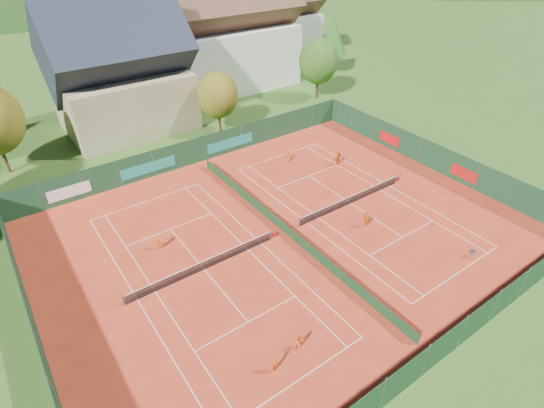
{
  "coord_description": "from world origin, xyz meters",
  "views": [
    {
      "loc": [
        -17.94,
        -23.2,
        23.29
      ],
      "look_at": [
        0.0,
        2.0,
        2.0
      ],
      "focal_mm": 28.0,
      "sensor_mm": 36.0,
      "label": 1
    }
  ],
  "objects_px": {
    "player_right_far_a": "(289,156)",
    "player_right_far_b": "(338,158)",
    "hotel_block_a": "(228,39)",
    "player_left_near": "(274,365)",
    "hotel_block_b": "(272,23)",
    "chalet": "(121,77)",
    "player_right_near": "(366,219)",
    "ball_hopper": "(472,252)",
    "player_left_far": "(158,243)",
    "player_left_mid": "(300,343)"
  },
  "relations": [
    {
      "from": "hotel_block_b",
      "to": "player_left_mid",
      "type": "distance_m",
      "value": 65.58
    },
    {
      "from": "ball_hopper",
      "to": "player_left_mid",
      "type": "relative_size",
      "value": 0.62
    },
    {
      "from": "chalet",
      "to": "hotel_block_b",
      "type": "bearing_deg",
      "value": 22.99
    },
    {
      "from": "ball_hopper",
      "to": "player_right_near",
      "type": "xyz_separation_m",
      "value": [
        -4.05,
        7.97,
        0.24
      ]
    },
    {
      "from": "player_left_far",
      "to": "hotel_block_b",
      "type": "bearing_deg",
      "value": -116.31
    },
    {
      "from": "hotel_block_a",
      "to": "player_left_far",
      "type": "height_order",
      "value": "hotel_block_a"
    },
    {
      "from": "player_right_far_a",
      "to": "player_right_far_b",
      "type": "distance_m",
      "value": 5.51
    },
    {
      "from": "player_right_far_a",
      "to": "hotel_block_b",
      "type": "bearing_deg",
      "value": -148.63
    },
    {
      "from": "player_right_far_b",
      "to": "chalet",
      "type": "bearing_deg",
      "value": -68.58
    },
    {
      "from": "player_right_far_a",
      "to": "player_right_far_b",
      "type": "height_order",
      "value": "player_right_far_b"
    },
    {
      "from": "hotel_block_b",
      "to": "player_left_far",
      "type": "xyz_separation_m",
      "value": [
        -39.93,
        -39.57,
        -5.92
      ]
    },
    {
      "from": "ball_hopper",
      "to": "player_left_far",
      "type": "bearing_deg",
      "value": 142.35
    },
    {
      "from": "chalet",
      "to": "hotel_block_b",
      "type": "xyz_separation_m",
      "value": [
        33.0,
        14.0,
        -0.01
      ]
    },
    {
      "from": "hotel_block_b",
      "to": "player_right_far_a",
      "type": "bearing_deg",
      "value": -122.88
    },
    {
      "from": "chalet",
      "to": "player_left_far",
      "type": "relative_size",
      "value": 11.56
    },
    {
      "from": "ball_hopper",
      "to": "player_right_far_b",
      "type": "distance_m",
      "value": 17.98
    },
    {
      "from": "player_right_near",
      "to": "player_right_far_a",
      "type": "bearing_deg",
      "value": 21.65
    },
    {
      "from": "player_right_far_a",
      "to": "chalet",
      "type": "bearing_deg",
      "value": -85.96
    },
    {
      "from": "player_left_mid",
      "to": "player_right_far_b",
      "type": "xyz_separation_m",
      "value": [
        18.71,
        16.72,
        0.12
      ]
    },
    {
      "from": "hotel_block_b",
      "to": "player_left_far",
      "type": "relative_size",
      "value": 12.33
    },
    {
      "from": "hotel_block_b",
      "to": "player_right_far_b",
      "type": "height_order",
      "value": "hotel_block_b"
    },
    {
      "from": "hotel_block_b",
      "to": "player_right_near",
      "type": "distance_m",
      "value": 53.22
    },
    {
      "from": "player_left_far",
      "to": "player_right_far_a",
      "type": "xyz_separation_m",
      "value": [
        18.18,
        5.92,
        -0.09
      ]
    },
    {
      "from": "ball_hopper",
      "to": "player_left_mid",
      "type": "distance_m",
      "value": 17.03
    },
    {
      "from": "ball_hopper",
      "to": "player_left_mid",
      "type": "bearing_deg",
      "value": 176.06
    },
    {
      "from": "hotel_block_a",
      "to": "player_left_near",
      "type": "height_order",
      "value": "hotel_block_a"
    },
    {
      "from": "chalet",
      "to": "player_left_far",
      "type": "distance_m",
      "value": 27.15
    },
    {
      "from": "ball_hopper",
      "to": "player_right_far_a",
      "type": "bearing_deg",
      "value": 95.96
    },
    {
      "from": "ball_hopper",
      "to": "player_left_mid",
      "type": "height_order",
      "value": "player_left_mid"
    },
    {
      "from": "hotel_block_a",
      "to": "hotel_block_b",
      "type": "relative_size",
      "value": 1.25
    },
    {
      "from": "chalet",
      "to": "hotel_block_b",
      "type": "relative_size",
      "value": 0.94
    },
    {
      "from": "player_right_far_b",
      "to": "player_right_far_a",
      "type": "bearing_deg",
      "value": -55.21
    },
    {
      "from": "chalet",
      "to": "player_left_near",
      "type": "xyz_separation_m",
      "value": [
        -5.77,
        -40.54,
        -5.97
      ]
    },
    {
      "from": "hotel_block_a",
      "to": "player_right_near",
      "type": "bearing_deg",
      "value": -103.62
    },
    {
      "from": "player_left_mid",
      "to": "player_right_near",
      "type": "xyz_separation_m",
      "value": [
        12.94,
        6.8,
        0.14
      ]
    },
    {
      "from": "player_right_near",
      "to": "player_right_far_a",
      "type": "distance_m",
      "value": 13.84
    },
    {
      "from": "hotel_block_a",
      "to": "player_left_mid",
      "type": "bearing_deg",
      "value": -115.96
    },
    {
      "from": "ball_hopper",
      "to": "player_right_far_b",
      "type": "xyz_separation_m",
      "value": [
        1.72,
        17.89,
        0.22
      ]
    },
    {
      "from": "player_left_near",
      "to": "ball_hopper",
      "type": "bearing_deg",
      "value": -24.72
    },
    {
      "from": "hotel_block_a",
      "to": "hotel_block_b",
      "type": "distance_m",
      "value": 16.14
    },
    {
      "from": "ball_hopper",
      "to": "player_right_far_b",
      "type": "height_order",
      "value": "player_right_far_b"
    },
    {
      "from": "hotel_block_a",
      "to": "player_left_mid",
      "type": "xyz_separation_m",
      "value": [
        -22.48,
        -46.17,
        -6.73
      ]
    },
    {
      "from": "player_left_mid",
      "to": "hotel_block_b",
      "type": "bearing_deg",
      "value": 63.2
    },
    {
      "from": "hotel_block_b",
      "to": "player_right_near",
      "type": "relative_size",
      "value": 10.93
    },
    {
      "from": "player_left_near",
      "to": "player_right_far_b",
      "type": "relative_size",
      "value": 0.84
    },
    {
      "from": "player_left_near",
      "to": "player_right_far_b",
      "type": "distance_m",
      "value": 27.08
    },
    {
      "from": "player_left_near",
      "to": "player_left_mid",
      "type": "distance_m",
      "value": 2.32
    },
    {
      "from": "chalet",
      "to": "hotel_block_a",
      "type": "height_order",
      "value": "hotel_block_a"
    },
    {
      "from": "hotel_block_a",
      "to": "player_right_near",
      "type": "xyz_separation_m",
      "value": [
        -9.54,
        -39.37,
        -6.59
      ]
    },
    {
      "from": "ball_hopper",
      "to": "hotel_block_a",
      "type": "bearing_deg",
      "value": 83.39
    }
  ]
}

